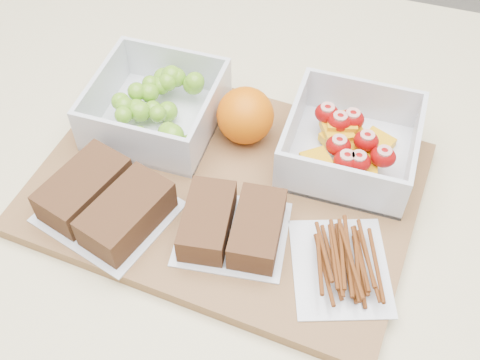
{
  "coord_description": "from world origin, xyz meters",
  "views": [
    {
      "loc": [
        0.13,
        -0.39,
        1.45
      ],
      "look_at": [
        -0.0,
        0.01,
        0.93
      ],
      "focal_mm": 45.0,
      "sensor_mm": 36.0,
      "label": 1
    }
  ],
  "objects": [
    {
      "name": "fruit_container",
      "position": [
        0.11,
        0.09,
        0.94
      ],
      "size": [
        0.14,
        0.14,
        0.06
      ],
      "color": "silver",
      "rests_on": "cutting_board"
    },
    {
      "name": "cutting_board",
      "position": [
        -0.02,
        0.01,
        0.91
      ],
      "size": [
        0.44,
        0.33,
        0.02
      ],
      "primitive_type": "cube",
      "rotation": [
        0.0,
        0.0,
        -0.08
      ],
      "color": "brown",
      "rests_on": "counter"
    },
    {
      "name": "sandwich_bag_center",
      "position": [
        0.01,
        -0.05,
        0.93
      ],
      "size": [
        0.13,
        0.11,
        0.04
      ],
      "color": "silver",
      "rests_on": "cutting_board"
    },
    {
      "name": "pretzel_bag",
      "position": [
        0.13,
        -0.06,
        0.93
      ],
      "size": [
        0.13,
        0.14,
        0.03
      ],
      "color": "silver",
      "rests_on": "cutting_board"
    },
    {
      "name": "sandwich_bag_left",
      "position": [
        -0.13,
        -0.07,
        0.94
      ],
      "size": [
        0.16,
        0.15,
        0.04
      ],
      "color": "silver",
      "rests_on": "cutting_board"
    },
    {
      "name": "counter",
      "position": [
        0.0,
        0.0,
        0.45
      ],
      "size": [
        1.2,
        0.9,
        0.9
      ],
      "primitive_type": "cube",
      "color": "beige",
      "rests_on": "ground"
    },
    {
      "name": "orange",
      "position": [
        -0.02,
        0.09,
        0.95
      ],
      "size": [
        0.07,
        0.07,
        0.07
      ],
      "primitive_type": "sphere",
      "color": "#E16405",
      "rests_on": "cutting_board"
    },
    {
      "name": "grape_container",
      "position": [
        -0.13,
        0.08,
        0.94
      ],
      "size": [
        0.14,
        0.14,
        0.06
      ],
      "color": "silver",
      "rests_on": "cutting_board"
    }
  ]
}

